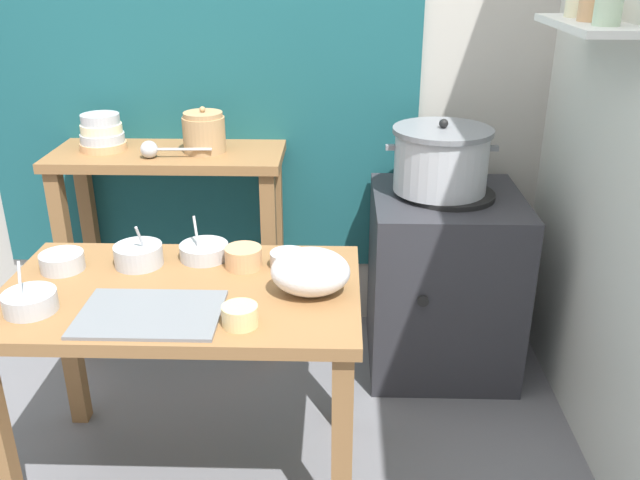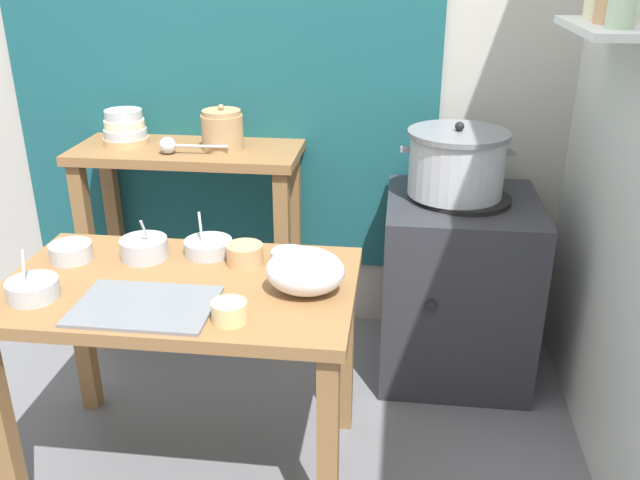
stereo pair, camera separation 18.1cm
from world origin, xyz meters
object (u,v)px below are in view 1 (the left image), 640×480
object	(u,v)px
prep_bowl_1	(204,250)
clay_pot	(204,132)
steamer_pot	(441,159)
prep_bowl_5	(243,257)
serving_tray	(150,314)
prep_bowl_0	(139,254)
prep_bowl_2	(62,261)
ladle	(152,149)
prep_bowl_3	(288,259)
prep_bowl_6	(240,315)
prep_bowl_4	(30,301)
back_shelf_table	(172,201)
stove_block	(442,280)
plastic_bag	(310,272)
prep_table	(183,319)
bowl_stack_enamel	(102,133)

from	to	relation	value
prep_bowl_1	clay_pot	bearing A→B (deg)	99.28
steamer_pot	prep_bowl_5	xyz separation A→B (m)	(-0.71, -0.61, -0.15)
serving_tray	prep_bowl_5	world-z (taller)	prep_bowl_5
prep_bowl_0	prep_bowl_2	xyz separation A→B (m)	(-0.24, -0.04, -0.01)
ladle	prep_bowl_3	world-z (taller)	ladle
ladle	prep_bowl_0	distance (m)	0.65
prep_bowl_6	prep_bowl_4	bearing A→B (deg)	174.12
prep_bowl_2	prep_bowl_3	xyz separation A→B (m)	(0.73, 0.04, -0.00)
prep_bowl_3	prep_bowl_5	bearing A→B (deg)	-177.47
steamer_pot	prep_bowl_5	distance (m)	0.95
back_shelf_table	prep_bowl_6	xyz separation A→B (m)	(0.45, -1.09, 0.07)
stove_block	prep_bowl_5	xyz separation A→B (m)	(-0.75, -0.59, 0.37)
prep_bowl_3	back_shelf_table	bearing A→B (deg)	127.74
prep_bowl_2	steamer_pot	bearing A→B (deg)	26.60
prep_bowl_5	clay_pot	bearing A→B (deg)	108.99
plastic_bag	prep_table	bearing A→B (deg)	176.93
prep_bowl_2	plastic_bag	bearing A→B (deg)	-9.81
stove_block	prep_bowl_1	world-z (taller)	prep_bowl_1
steamer_pot	prep_bowl_4	size ratio (longest dim) A/B	2.91
prep_table	prep_bowl_6	world-z (taller)	prep_bowl_6
serving_tray	prep_bowl_6	size ratio (longest dim) A/B	3.99
stove_block	prep_bowl_0	distance (m)	1.29
clay_pot	bowl_stack_enamel	size ratio (longest dim) A/B	0.98
back_shelf_table	steamer_pot	bearing A→B (deg)	-5.62
stove_block	prep_bowl_2	size ratio (longest dim) A/B	5.59
bowl_stack_enamel	plastic_bag	xyz separation A→B (m)	(0.90, -0.92, -0.18)
ladle	prep_bowl_1	distance (m)	0.66
steamer_pot	serving_tray	size ratio (longest dim) A/B	1.10
back_shelf_table	prep_bowl_3	xyz separation A→B (m)	(0.55, -0.71, 0.07)
plastic_bag	clay_pot	bearing A→B (deg)	117.83
bowl_stack_enamel	prep_bowl_5	distance (m)	1.03
prep_bowl_3	stove_block	bearing A→B (deg)	44.04
clay_pot	plastic_bag	distance (m)	1.03
prep_bowl_2	prep_bowl_5	world-z (taller)	prep_bowl_5
prep_table	clay_pot	xyz separation A→B (m)	(-0.07, 0.87, 0.37)
prep_bowl_4	prep_table	bearing A→B (deg)	21.14
bowl_stack_enamel	prep_bowl_2	size ratio (longest dim) A/B	1.37
back_shelf_table	prep_bowl_3	world-z (taller)	back_shelf_table
stove_block	clay_pot	distance (m)	1.17
prep_table	prep_bowl_5	xyz separation A→B (m)	(0.18, 0.15, 0.15)
prep_bowl_3	prep_bowl_0	bearing A→B (deg)	179.92
stove_block	prep_bowl_0	bearing A→B (deg)	-151.91
ladle	clay_pot	bearing A→B (deg)	26.54
steamer_pot	prep_bowl_2	bearing A→B (deg)	-153.40
back_shelf_table	ladle	distance (m)	0.28
stove_block	ladle	xyz separation A→B (m)	(-1.19, 0.03, 0.55)
prep_bowl_3	prep_bowl_6	size ratio (longest dim) A/B	1.18
serving_tray	prep_bowl_4	bearing A→B (deg)	177.11
back_shelf_table	prep_bowl_4	xyz separation A→B (m)	(-0.16, -1.03, 0.07)
prep_bowl_2	prep_bowl_5	bearing A→B (deg)	3.50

